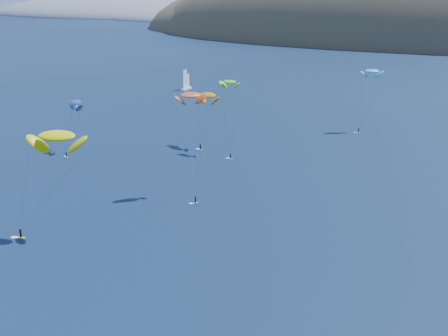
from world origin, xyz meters
TOP-DOWN VIEW (x-y plane):
  - headland at (-445.26, 750.08)m, footprint 460.00×250.00m
  - sailboat at (-86.45, 218.59)m, footprint 8.72×7.55m
  - kitesurfer_1 at (-33.45, 128.44)m, footprint 10.38×10.65m
  - kitesurfer_2 at (-31.85, 51.90)m, footprint 13.13×11.55m
  - kitesurfer_3 at (-24.58, 124.74)m, footprint 8.06×10.44m
  - kitesurfer_4 at (9.57, 170.01)m, footprint 8.27×9.62m
  - kitesurfer_9 at (-18.24, 85.62)m, footprint 9.09×12.01m
  - kitesurfer_10 at (-68.40, 107.92)m, footprint 9.09×13.98m

SIDE VIEW (x-z plane):
  - headland at x=-445.26m, z-range -33.36..26.64m
  - sailboat at x=-86.45m, z-range -4.50..6.34m
  - kitesurfer_10 at x=-68.40m, z-range 6.21..23.38m
  - kitesurfer_1 at x=-33.45m, z-range 6.73..25.51m
  - kitesurfer_4 at x=9.57m, z-range 9.25..32.05m
  - kitesurfer_2 at x=-31.85m, z-range 8.69..32.69m
  - kitesurfer_3 at x=-24.58m, z-range 9.70..32.96m
  - kitesurfer_9 at x=-18.24m, z-range 11.07..37.62m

